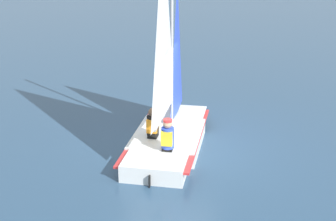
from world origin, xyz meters
TOP-DOWN VIEW (x-y plane):
  - ground_plane at (0.00, 0.00)m, footprint 260.00×260.00m
  - sailboat_main at (-0.02, 0.00)m, footprint 4.30×1.72m
  - sailor_helm at (-0.35, 0.32)m, footprint 0.34×0.30m
  - sailor_crew at (-1.03, -0.18)m, footprint 0.34×0.30m

SIDE VIEW (x-z plane):
  - ground_plane at x=0.00m, z-range 0.00..0.00m
  - sailor_helm at x=-0.35m, z-range 0.04..1.20m
  - sailor_crew at x=-1.03m, z-range 0.05..1.21m
  - sailboat_main at x=-0.02m, z-range -2.05..3.63m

